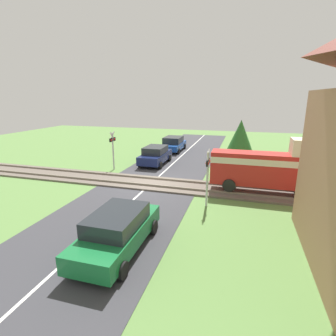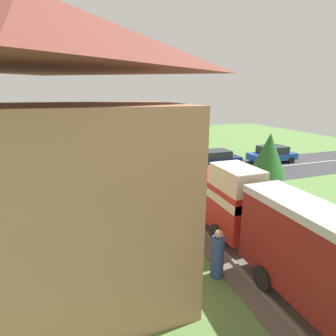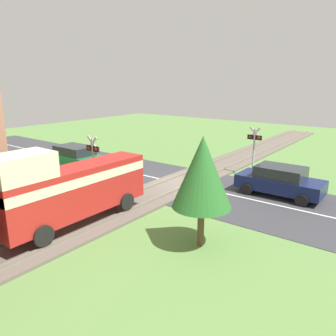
% 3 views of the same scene
% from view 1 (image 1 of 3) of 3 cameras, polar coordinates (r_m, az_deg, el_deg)
% --- Properties ---
extents(ground_plane, '(60.00, 60.00, 0.00)m').
position_cam_1_polar(ground_plane, '(17.57, -3.74, -3.49)').
color(ground_plane, '#5B8442').
extents(road_surface, '(48.00, 6.40, 0.02)m').
position_cam_1_polar(road_surface, '(17.57, -3.74, -3.46)').
color(road_surface, '#38383D').
rests_on(road_surface, ground_plane).
extents(track_bed, '(2.80, 48.00, 0.24)m').
position_cam_1_polar(track_bed, '(17.55, -3.74, -3.28)').
color(track_bed, '#665B51').
rests_on(track_bed, ground_plane).
extents(car_near_crossing, '(4.24, 1.97, 1.55)m').
position_cam_1_polar(car_near_crossing, '(22.53, -2.76, 2.86)').
color(car_near_crossing, '#141E4C').
rests_on(car_near_crossing, ground_plane).
extents(car_far_side, '(4.60, 1.99, 1.54)m').
position_cam_1_polar(car_far_side, '(10.26, -10.91, -13.14)').
color(car_far_side, '#197038').
rests_on(car_far_side, ground_plane).
extents(car_behind_queue, '(4.36, 2.07, 1.53)m').
position_cam_1_polar(car_behind_queue, '(28.09, 1.15, 5.32)').
color(car_behind_queue, '#1E4CA8').
rests_on(car_behind_queue, ground_plane).
extents(crossing_signal_west_approach, '(0.90, 0.18, 3.06)m').
position_cam_1_polar(crossing_signal_west_approach, '(21.02, -11.94, 4.86)').
color(crossing_signal_west_approach, '#B7B7B7').
rests_on(crossing_signal_west_approach, ground_plane).
extents(crossing_signal_east_approach, '(0.90, 0.18, 3.06)m').
position_cam_1_polar(crossing_signal_east_approach, '(13.63, 8.62, -0.56)').
color(crossing_signal_east_approach, '#B7B7B7').
rests_on(crossing_signal_east_approach, ground_plane).
extents(tree_roadside_hedge, '(2.08, 2.08, 3.99)m').
position_cam_1_polar(tree_roadside_hedge, '(20.56, 15.48, 6.56)').
color(tree_roadside_hedge, brown).
rests_on(tree_roadside_hedge, ground_plane).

